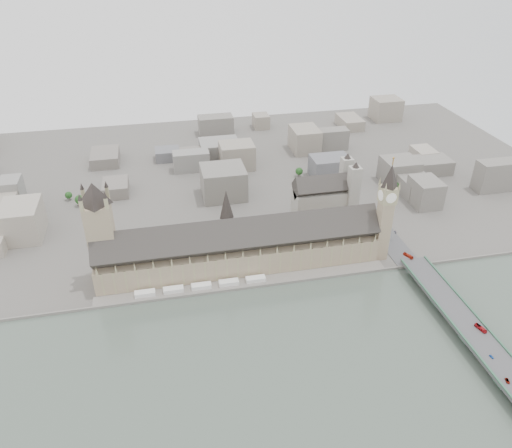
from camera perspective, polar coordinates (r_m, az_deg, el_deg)
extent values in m
plane|color=#595651|center=(467.08, -1.43, -6.34)|extent=(900.00, 900.00, 0.00)
plane|color=#4A574B|center=(353.41, 3.97, -22.45)|extent=(600.00, 600.00, 0.00)
cube|color=slate|center=(454.51, -1.08, -7.32)|extent=(600.00, 1.50, 3.00)
cube|color=slate|center=(460.62, -1.26, -6.80)|extent=(270.00, 15.00, 2.00)
cube|color=white|center=(455.12, -12.58, -7.75)|extent=(18.00, 7.00, 4.00)
cube|color=white|center=(454.47, -9.42, -7.42)|extent=(18.00, 7.00, 4.00)
cube|color=white|center=(455.19, -6.26, -7.07)|extent=(18.00, 7.00, 4.00)
cube|color=white|center=(457.28, -3.14, -6.70)|extent=(18.00, 7.00, 4.00)
cube|color=white|center=(460.71, -0.05, -6.31)|extent=(18.00, 7.00, 4.00)
cube|color=tan|center=(475.63, -1.90, -3.71)|extent=(265.00, 40.00, 25.00)
cube|color=#33302D|center=(463.13, -1.95, -1.42)|extent=(265.00, 40.73, 40.73)
cube|color=tan|center=(494.55, 14.25, -0.72)|extent=(12.00, 12.00, 62.00)
cube|color=tan|center=(475.80, 14.85, 3.27)|extent=(14.00, 14.00, 16.00)
cylinder|color=white|center=(478.92, 15.62, 3.35)|extent=(0.60, 10.00, 10.00)
cylinder|color=white|center=(472.76, 14.06, 3.20)|extent=(0.60, 10.00, 10.00)
cylinder|color=white|center=(481.47, 14.49, 3.67)|extent=(10.00, 0.60, 10.00)
cylinder|color=white|center=(470.17, 15.21, 2.87)|extent=(10.00, 0.60, 10.00)
cone|color=#2B2523|center=(467.57, 15.16, 5.33)|extent=(17.00, 17.00, 22.00)
cylinder|color=#C7893A|center=(461.91, 15.39, 6.89)|extent=(1.00, 1.00, 6.00)
sphere|color=#C7893A|center=(460.55, 15.45, 7.29)|extent=(2.00, 2.00, 2.00)
cone|color=tan|center=(478.52, 15.42, 4.97)|extent=(2.40, 2.40, 8.00)
cone|color=tan|center=(472.95, 14.00, 4.86)|extent=(2.40, 2.40, 8.00)
cone|color=tan|center=(468.27, 16.09, 4.27)|extent=(2.40, 2.40, 8.00)
cone|color=tan|center=(462.58, 14.65, 4.15)|extent=(2.40, 2.40, 8.00)
cube|color=tan|center=(464.32, -17.09, -2.13)|extent=(23.00, 23.00, 80.00)
cone|color=#2B2523|center=(440.13, -18.08, 3.33)|extent=(30.00, 30.00, 20.00)
cylinder|color=tan|center=(462.66, -3.32, -0.34)|extent=(12.00, 12.00, 20.00)
cone|color=#2B2523|center=(450.63, -3.41, 2.27)|extent=(13.00, 13.00, 28.00)
cube|color=#474749|center=(454.46, 21.59, -9.38)|extent=(25.00, 325.00, 10.25)
cube|color=#A8A397|center=(558.57, 7.35, 2.28)|extent=(60.00, 28.00, 34.00)
cube|color=#33302D|center=(548.40, 7.50, 4.29)|extent=(60.00, 28.28, 28.28)
cube|color=#A8A397|center=(572.15, 10.12, 4.46)|extent=(12.00, 12.00, 64.00)
cube|color=#A8A397|center=(552.51, 10.99, 3.36)|extent=(12.00, 12.00, 64.00)
imported|color=#B52814|center=(499.24, 17.00, -3.49)|extent=(6.81, 10.80, 2.99)
imported|color=red|center=(436.95, 24.29, -10.79)|extent=(5.09, 11.02, 2.99)
imported|color=#1A50AE|center=(417.12, 25.33, -13.55)|extent=(2.15, 3.95, 1.28)
imported|color=gray|center=(403.96, 26.80, -15.70)|extent=(3.65, 5.49, 1.40)
imported|color=gray|center=(534.56, 15.66, -0.90)|extent=(2.24, 4.52, 1.26)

